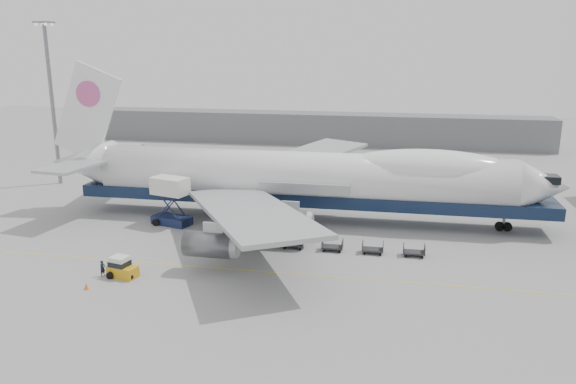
% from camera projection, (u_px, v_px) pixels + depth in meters
% --- Properties ---
extents(ground, '(260.00, 260.00, 0.00)m').
position_uv_depth(ground, '(283.00, 251.00, 61.48)').
color(ground, gray).
rests_on(ground, ground).
extents(apron_line, '(60.00, 0.15, 0.01)m').
position_uv_depth(apron_line, '(271.00, 272.00, 55.78)').
color(apron_line, gold).
rests_on(apron_line, ground).
extents(hangar, '(110.00, 8.00, 7.00)m').
position_uv_depth(hangar, '(300.00, 128.00, 128.92)').
color(hangar, slate).
rests_on(hangar, ground).
extents(floodlight_mast, '(2.40, 2.40, 25.43)m').
position_uv_depth(floodlight_mast, '(51.00, 95.00, 88.33)').
color(floodlight_mast, slate).
rests_on(floodlight_mast, ground).
extents(airliner, '(67.00, 55.30, 19.98)m').
position_uv_depth(airliner, '(306.00, 177.00, 71.34)').
color(airliner, white).
rests_on(airliner, ground).
extents(catering_truck, '(5.31, 4.27, 6.07)m').
position_uv_depth(catering_truck, '(171.00, 198.00, 69.95)').
color(catering_truck, '#172145').
rests_on(catering_truck, ground).
extents(baggage_tug, '(3.09, 2.10, 2.07)m').
position_uv_depth(baggage_tug, '(121.00, 268.00, 54.54)').
color(baggage_tug, '#C68F12').
rests_on(baggage_tug, ground).
extents(ground_worker, '(0.58, 0.69, 1.61)m').
position_uv_depth(ground_worker, '(103.00, 268.00, 54.70)').
color(ground_worker, black).
rests_on(ground_worker, ground).
extents(traffic_cone, '(0.43, 0.43, 0.63)m').
position_uv_depth(traffic_cone, '(86.00, 286.00, 51.86)').
color(traffic_cone, '#FF5F0D').
rests_on(traffic_cone, ground).
extents(dolly_0, '(2.30, 1.35, 1.30)m').
position_uv_depth(dolly_0, '(218.00, 239.00, 63.95)').
color(dolly_0, '#2D2D30').
rests_on(dolly_0, ground).
extents(dolly_1, '(2.30, 1.35, 1.30)m').
position_uv_depth(dolly_1, '(255.00, 241.00, 63.15)').
color(dolly_1, '#2D2D30').
rests_on(dolly_1, ground).
extents(dolly_2, '(2.30, 1.35, 1.30)m').
position_uv_depth(dolly_2, '(293.00, 244.00, 62.35)').
color(dolly_2, '#2D2D30').
rests_on(dolly_2, ground).
extents(dolly_3, '(2.30, 1.35, 1.30)m').
position_uv_depth(dolly_3, '(332.00, 246.00, 61.55)').
color(dolly_3, '#2D2D30').
rests_on(dolly_3, ground).
extents(dolly_4, '(2.30, 1.35, 1.30)m').
position_uv_depth(dolly_4, '(373.00, 249.00, 60.75)').
color(dolly_4, '#2D2D30').
rests_on(dolly_4, ground).
extents(dolly_5, '(2.30, 1.35, 1.30)m').
position_uv_depth(dolly_5, '(414.00, 252.00, 59.95)').
color(dolly_5, '#2D2D30').
rests_on(dolly_5, ground).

